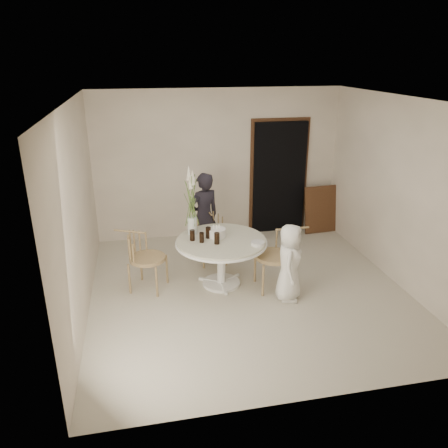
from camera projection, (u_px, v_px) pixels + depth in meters
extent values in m
plane|color=beige|center=(248.00, 290.00, 6.41)|extent=(4.50, 4.50, 0.00)
plane|color=silver|center=(252.00, 100.00, 5.43)|extent=(4.50, 4.50, 0.00)
plane|color=#F2E2CB|center=(219.00, 165.00, 7.98)|extent=(4.50, 0.00, 4.50)
plane|color=#F2E2CB|center=(314.00, 281.00, 3.87)|extent=(4.50, 0.00, 4.50)
plane|color=#F2E2CB|center=(77.00, 214.00, 5.50)|extent=(0.00, 4.50, 4.50)
plane|color=#F2E2CB|center=(400.00, 193.00, 6.34)|extent=(0.00, 4.50, 4.50)
cube|color=black|center=(279.00, 178.00, 8.25)|extent=(1.00, 0.10, 2.10)
cube|color=#54341C|center=(279.00, 174.00, 8.26)|extent=(1.12, 0.03, 2.22)
cylinder|color=white|center=(221.00, 283.00, 6.57)|extent=(0.56, 0.56, 0.04)
cylinder|color=white|center=(221.00, 263.00, 6.45)|extent=(0.12, 0.12, 0.65)
cylinder|color=white|center=(221.00, 242.00, 6.33)|extent=(1.33, 1.33, 0.03)
cylinder|color=beige|center=(221.00, 241.00, 6.32)|extent=(1.30, 1.30, 0.04)
cube|color=#54341C|center=(321.00, 209.00, 8.39)|extent=(0.69, 0.25, 0.90)
cylinder|color=tan|center=(204.00, 256.00, 6.99)|extent=(0.03, 0.03, 0.43)
cylinder|color=tan|center=(227.00, 253.00, 7.09)|extent=(0.03, 0.03, 0.43)
cylinder|color=tan|center=(198.00, 246.00, 7.33)|extent=(0.03, 0.03, 0.43)
cylinder|color=tan|center=(220.00, 244.00, 7.43)|extent=(0.03, 0.03, 0.43)
cylinder|color=tan|center=(212.00, 237.00, 7.12)|extent=(0.48, 0.48, 0.05)
cylinder|color=tan|center=(255.00, 267.00, 6.56)|extent=(0.03, 0.03, 0.49)
cylinder|color=tan|center=(263.00, 281.00, 6.16)|extent=(0.03, 0.03, 0.49)
cylinder|color=tan|center=(282.00, 265.00, 6.64)|extent=(0.03, 0.03, 0.49)
cylinder|color=tan|center=(292.00, 278.00, 6.24)|extent=(0.03, 0.03, 0.49)
cylinder|color=tan|center=(274.00, 256.00, 6.30)|extent=(0.54, 0.54, 0.05)
cylinder|color=tan|center=(157.00, 282.00, 6.14)|extent=(0.03, 0.03, 0.47)
cylinder|color=tan|center=(167.00, 269.00, 6.52)|extent=(0.03, 0.03, 0.47)
cylinder|color=tan|center=(129.00, 279.00, 6.23)|extent=(0.03, 0.03, 0.47)
cylinder|color=tan|center=(141.00, 266.00, 6.61)|extent=(0.03, 0.03, 0.47)
cylinder|color=tan|center=(147.00, 258.00, 6.29)|extent=(0.52, 0.52, 0.05)
imported|color=black|center=(204.00, 217.00, 7.16)|extent=(0.63, 0.53, 1.48)
imported|color=white|center=(289.00, 263.00, 6.00)|extent=(0.54, 0.64, 1.11)
cylinder|color=white|center=(217.00, 233.00, 6.39)|extent=(0.26, 0.26, 0.13)
cylinder|color=beige|center=(217.00, 227.00, 6.35)|extent=(0.01, 0.01, 0.05)
cylinder|color=beige|center=(219.00, 226.00, 6.39)|extent=(0.01, 0.01, 0.05)
cylinder|color=beige|center=(214.00, 227.00, 6.36)|extent=(0.01, 0.01, 0.05)
cylinder|color=black|center=(202.00, 238.00, 6.19)|extent=(0.08, 0.08, 0.15)
cylinder|color=black|center=(217.00, 238.00, 6.14)|extent=(0.10, 0.10, 0.17)
cylinder|color=black|center=(192.00, 235.00, 6.25)|extent=(0.09, 0.09, 0.16)
cylinder|color=black|center=(208.00, 233.00, 6.34)|extent=(0.08, 0.08, 0.16)
cylinder|color=silver|center=(258.00, 243.00, 6.12)|extent=(0.21, 0.21, 0.05)
cylinder|color=silver|center=(192.00, 226.00, 6.46)|extent=(0.14, 0.14, 0.26)
cylinder|color=#517030|center=(193.00, 204.00, 6.36)|extent=(0.01, 0.01, 0.66)
cone|color=beige|center=(193.00, 182.00, 6.24)|extent=(0.07, 0.07, 0.17)
cylinder|color=#517030|center=(192.00, 202.00, 6.36)|extent=(0.01, 0.01, 0.72)
cone|color=beige|center=(191.00, 178.00, 6.23)|extent=(0.07, 0.07, 0.17)
cylinder|color=#517030|center=(190.00, 200.00, 6.34)|extent=(0.01, 0.01, 0.77)
cone|color=beige|center=(189.00, 174.00, 6.20)|extent=(0.07, 0.07, 0.17)
cylinder|color=#517030|center=(190.00, 199.00, 6.31)|extent=(0.01, 0.01, 0.83)
cone|color=beige|center=(189.00, 171.00, 6.16)|extent=(0.07, 0.07, 0.17)
cylinder|color=#517030|center=(191.00, 205.00, 6.32)|extent=(0.01, 0.01, 0.66)
cone|color=beige|center=(190.00, 183.00, 6.20)|extent=(0.07, 0.07, 0.17)
cylinder|color=#517030|center=(192.00, 203.00, 6.31)|extent=(0.01, 0.01, 0.72)
cone|color=beige|center=(191.00, 179.00, 6.18)|extent=(0.07, 0.07, 0.17)
cylinder|color=#517030|center=(193.00, 201.00, 6.32)|extent=(0.01, 0.01, 0.77)
cone|color=beige|center=(193.00, 175.00, 6.18)|extent=(0.07, 0.07, 0.17)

